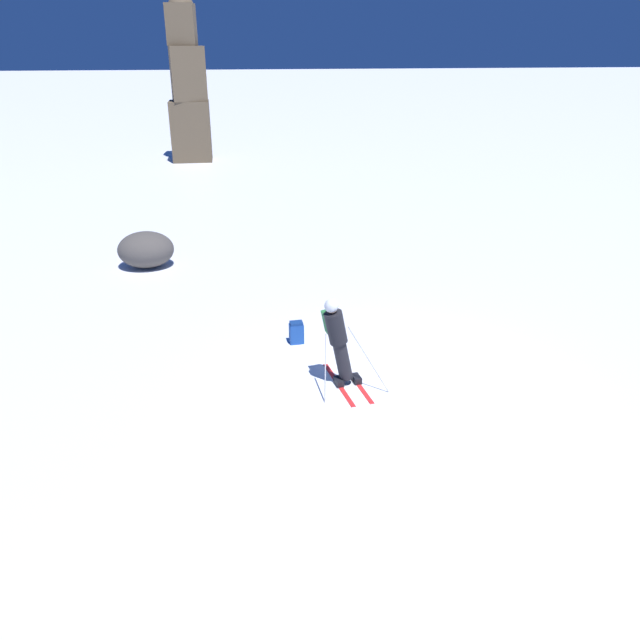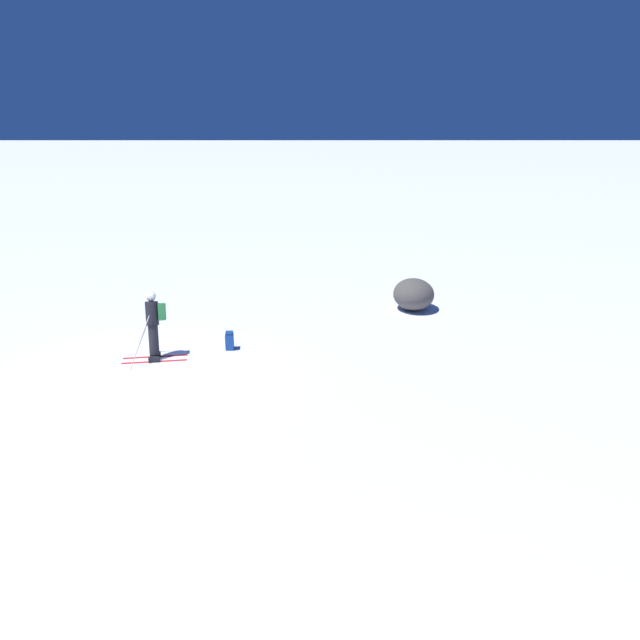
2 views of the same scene
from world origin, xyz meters
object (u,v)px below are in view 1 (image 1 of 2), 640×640
rock_pillar (188,88)px  spare_backpack (296,333)px  exposed_boulder_0 (146,250)px  skier (338,337)px

rock_pillar → spare_backpack: (3.11, -23.58, -3.51)m
rock_pillar → exposed_boulder_0: bearing=-92.1°
spare_backpack → exposed_boulder_0: bearing=-60.3°
skier → rock_pillar: size_ratio=0.20×
rock_pillar → exposed_boulder_0: (-0.64, -17.93, -3.23)m
exposed_boulder_0 → spare_backpack: bearing=-56.4°
skier → spare_backpack: skier is taller
skier → rock_pillar: rock_pillar is taller
skier → exposed_boulder_0: 8.71m
skier → rock_pillar: bearing=89.5°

